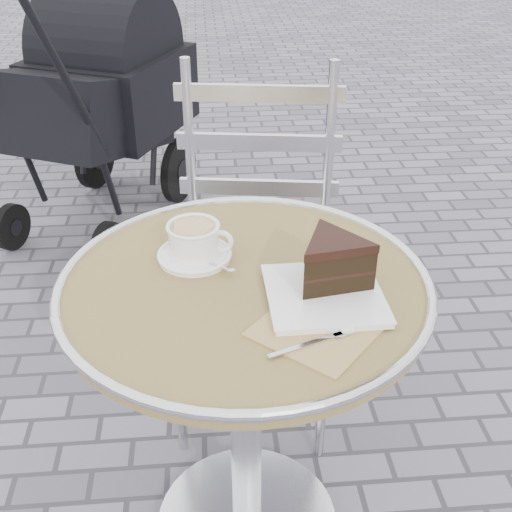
{
  "coord_description": "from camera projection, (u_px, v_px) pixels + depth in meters",
  "views": [
    {
      "loc": [
        -0.06,
        -1.02,
        1.41
      ],
      "look_at": [
        0.02,
        0.01,
        0.78
      ],
      "focal_mm": 45.0,
      "sensor_mm": 36.0,
      "label": 1
    }
  ],
  "objects": [
    {
      "name": "cafe_table",
      "position": [
        245.0,
        348.0,
        1.31
      ],
      "size": [
        0.72,
        0.72,
        0.74
      ],
      "color": "silver",
      "rests_on": "ground"
    },
    {
      "name": "cappuccino_set",
      "position": [
        195.0,
        244.0,
        1.28
      ],
      "size": [
        0.15,
        0.15,
        0.07
      ],
      "rotation": [
        0.0,
        0.0,
        -0.18
      ],
      "color": "white",
      "rests_on": "cafe_table"
    },
    {
      "name": "cake_plate_set",
      "position": [
        331.0,
        270.0,
        1.16
      ],
      "size": [
        0.28,
        0.35,
        0.11
      ],
      "rotation": [
        0.0,
        0.0,
        0.02
      ],
      "color": "#A4825A",
      "rests_on": "cafe_table"
    },
    {
      "name": "bistro_chair",
      "position": [
        257.0,
        208.0,
        1.74
      ],
      "size": [
        0.51,
        0.51,
        0.99
      ],
      "rotation": [
        0.0,
        0.0,
        -0.15
      ],
      "color": "silver",
      "rests_on": "ground"
    },
    {
      "name": "baby_stroller",
      "position": [
        98.0,
        109.0,
        2.76
      ],
      "size": [
        0.91,
        1.21,
        1.15
      ],
      "rotation": [
        0.0,
        0.0,
        -0.43
      ],
      "color": "black",
      "rests_on": "ground"
    }
  ]
}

